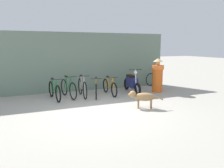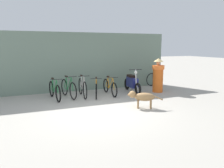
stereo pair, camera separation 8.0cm
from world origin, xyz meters
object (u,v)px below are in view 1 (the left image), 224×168
(bicycle_0, at_px, (54,91))
(spare_tire_left, at_px, (151,79))
(motorcycle, at_px, (132,83))
(stray_dog, at_px, (142,97))
(bicycle_2, at_px, (82,88))
(person_in_robes, at_px, (158,75))
(bicycle_4, at_px, (110,87))
(bicycle_3, at_px, (96,88))
(bicycle_1, at_px, (68,89))

(bicycle_0, height_order, spare_tire_left, bicycle_0)
(motorcycle, relative_size, stray_dog, 1.80)
(bicycle_2, bearing_deg, person_in_robes, 86.97)
(stray_dog, bearing_deg, spare_tire_left, -96.99)
(person_in_robes, relative_size, spare_tire_left, 2.28)
(bicycle_0, xyz_separation_m, stray_dog, (2.62, -2.40, 0.04))
(bicycle_4, bearing_deg, motorcycle, 90.99)
(bicycle_3, height_order, stray_dog, bicycle_3)
(person_in_robes, bearing_deg, bicycle_1, -15.45)
(bicycle_0, height_order, bicycle_1, bicycle_1)
(stray_dog, distance_m, person_in_robes, 2.91)
(bicycle_4, height_order, person_in_robes, person_in_robes)
(bicycle_4, distance_m, stray_dog, 2.39)
(bicycle_2, xyz_separation_m, stray_dog, (1.47, -2.44, 0.01))
(bicycle_2, xyz_separation_m, bicycle_3, (0.56, -0.13, -0.05))
(bicycle_0, distance_m, bicycle_1, 0.60)
(stray_dog, bearing_deg, bicycle_0, -13.18)
(motorcycle, bearing_deg, bicycle_2, -85.47)
(stray_dog, bearing_deg, bicycle_2, -29.75)
(bicycle_0, relative_size, bicycle_3, 1.08)
(bicycle_2, bearing_deg, stray_dog, 34.03)
(motorcycle, xyz_separation_m, person_in_robes, (1.17, -0.30, 0.34))
(spare_tire_left, bearing_deg, bicycle_4, -157.97)
(bicycle_0, relative_size, stray_dog, 1.58)
(motorcycle, bearing_deg, person_in_robes, 81.84)
(bicycle_2, height_order, person_in_robes, person_in_robes)
(motorcycle, relative_size, person_in_robes, 1.25)
(bicycle_1, relative_size, spare_tire_left, 2.41)
(bicycle_1, bearing_deg, stray_dog, 28.28)
(spare_tire_left, bearing_deg, motorcycle, -146.66)
(bicycle_1, height_order, bicycle_2, bicycle_2)
(bicycle_2, height_order, stray_dog, bicycle_2)
(stray_dog, relative_size, person_in_robes, 0.70)
(bicycle_4, relative_size, spare_tire_left, 2.44)
(spare_tire_left, bearing_deg, bicycle_1, -167.93)
(bicycle_2, relative_size, motorcycle, 0.86)
(bicycle_3, bearing_deg, stray_dog, 39.91)
(bicycle_0, distance_m, stray_dog, 3.55)
(person_in_robes, bearing_deg, bicycle_0, -12.94)
(bicycle_0, xyz_separation_m, bicycle_1, (0.59, 0.14, 0.02))
(bicycle_2, bearing_deg, motorcycle, 91.34)
(bicycle_1, xyz_separation_m, stray_dog, (2.04, -2.53, 0.02))
(bicycle_3, xyz_separation_m, person_in_robes, (2.91, -0.23, 0.45))
(bicycle_4, relative_size, stray_dog, 1.54)
(spare_tire_left, bearing_deg, bicycle_0, -167.80)
(bicycle_4, distance_m, motorcycle, 1.10)
(bicycle_4, height_order, stray_dog, bicycle_4)
(bicycle_1, relative_size, person_in_robes, 1.06)
(spare_tire_left, bearing_deg, person_in_robes, -111.60)
(bicycle_0, relative_size, spare_tire_left, 2.50)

